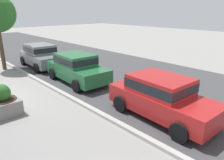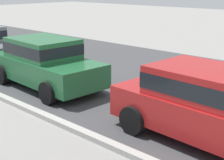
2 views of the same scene
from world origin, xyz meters
name	(u,v)px [view 1 (image 1 of 2)]	position (x,y,z in m)	size (l,w,h in m)	color
street_surface	(111,70)	(0.00, 7.50, 0.00)	(60.00, 9.00, 0.01)	#424244
curb_stone	(47,85)	(0.00, 2.90, 0.06)	(60.00, 0.20, 0.12)	#B2AFA8
concrete_planter	(3,103)	(1.95, 0.22, 0.47)	(1.11, 1.11, 1.22)	gray
parked_car_grey	(41,55)	(-3.95, 4.48, 0.84)	(4.18, 2.08, 1.56)	slate
parked_car_green	(77,67)	(0.54, 4.48, 0.84)	(4.18, 2.08, 1.56)	#236638
parked_car_red	(161,96)	(6.09, 4.48, 0.84)	(4.18, 2.08, 1.56)	#B21E1E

